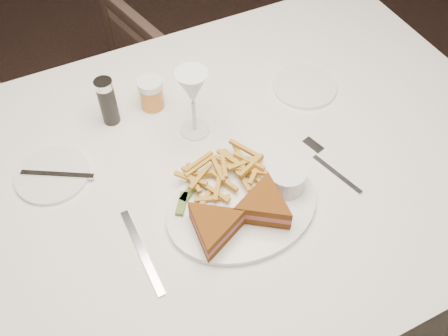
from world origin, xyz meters
name	(u,v)px	position (x,y,z in m)	size (l,w,h in m)	color
table	(214,250)	(0.04, 0.18, 0.38)	(1.45, 0.97, 0.75)	white
chair_far	(88,100)	(-0.01, 1.01, 0.30)	(0.59, 0.55, 0.61)	#4C372E
table_setting	(219,170)	(0.03, 0.14, 0.79)	(0.80, 0.60, 0.18)	white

